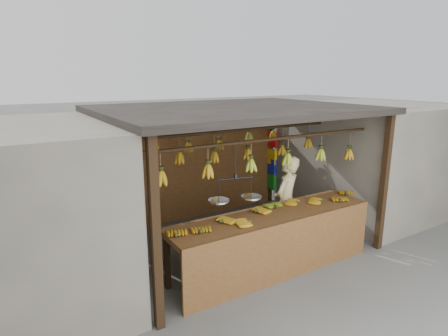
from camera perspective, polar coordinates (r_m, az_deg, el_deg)
ground at (r=6.81m, az=1.35°, el=-11.21°), size 80.00×80.00×0.00m
stall at (r=6.51m, az=-0.13°, el=5.80°), size 4.30×3.30×2.40m
neighbor_right at (r=8.84m, az=21.37°, el=1.59°), size 3.00×3.00×2.30m
counter at (r=5.61m, az=8.13°, el=-9.11°), size 3.45×0.76×0.96m
hanging_bananas at (r=6.30m, az=1.41°, el=2.37°), size 3.63×2.22×0.39m
balance_scale at (r=5.25m, az=1.73°, el=-4.31°), size 0.76×0.39×0.81m
vendor at (r=6.45m, az=9.44°, el=-5.16°), size 0.69×0.59×1.61m
bag_bundles at (r=8.61m, az=7.34°, el=1.06°), size 0.08×0.26×1.33m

